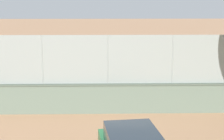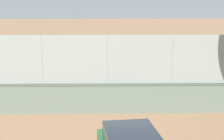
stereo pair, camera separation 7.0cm
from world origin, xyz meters
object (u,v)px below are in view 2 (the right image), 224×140
at_px(player_crossing_court, 143,61).
at_px(sports_ball, 153,65).
at_px(player_at_service_line, 63,82).
at_px(player_near_wall_returning, 149,69).

xyz_separation_m(player_crossing_court, sports_ball, (-0.10, 4.00, 0.38)).
height_order(player_at_service_line, player_crossing_court, player_crossing_court).
bearing_deg(player_crossing_court, sports_ball, 91.49).
distance_m(player_near_wall_returning, sports_ball, 1.05).
bearing_deg(player_crossing_court, player_at_service_line, 51.12).
distance_m(player_at_service_line, sports_ball, 6.15).
relative_size(player_near_wall_returning, player_crossing_court, 0.90).
xyz_separation_m(player_near_wall_returning, player_crossing_court, (0.00, -3.07, 0.11)).
bearing_deg(player_at_service_line, sports_ball, -153.87).
bearing_deg(sports_ball, player_crossing_court, -88.51).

